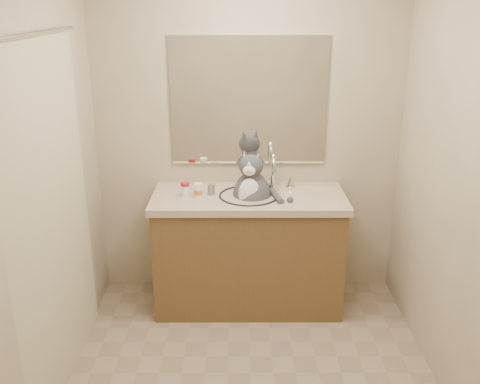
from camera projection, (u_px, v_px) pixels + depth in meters
name	position (u px, v px, depth m)	size (l,w,h in m)	color
room	(252.00, 195.00, 2.67)	(2.22, 2.52, 2.42)	gray
vanity	(248.00, 248.00, 3.83)	(1.34, 0.59, 1.12)	brown
mirror	(249.00, 101.00, 3.75)	(1.10, 0.02, 0.90)	white
shower_curtain	(53.00, 219.00, 2.82)	(0.02, 1.30, 1.93)	#BDB68F
cat	(252.00, 193.00, 3.69)	(0.37, 0.37, 0.53)	#424246
pill_bottle_redcap	(185.00, 189.00, 3.65)	(0.08, 0.08, 0.10)	white
pill_bottle_orange	(198.00, 191.00, 3.63)	(0.06, 0.06, 0.10)	white
grey_canister	(211.00, 189.00, 3.69)	(0.06, 0.06, 0.08)	gray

